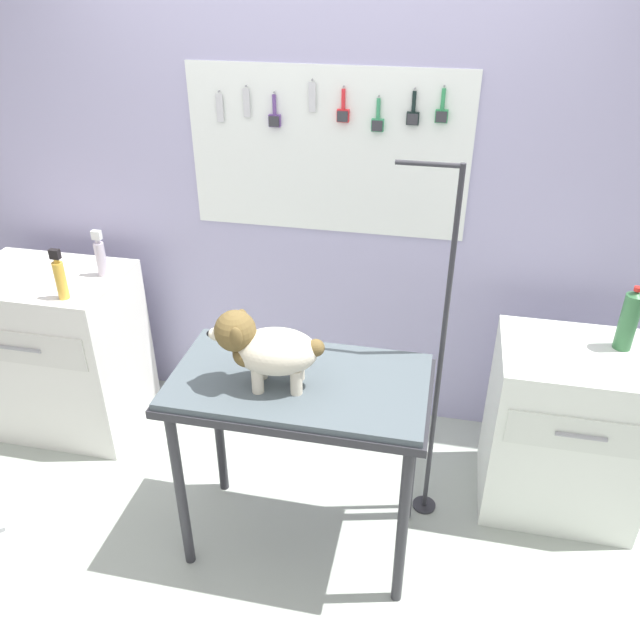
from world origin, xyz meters
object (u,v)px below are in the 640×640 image
object	(u,v)px
counter_left	(60,351)
soda_bottle	(629,320)
grooming_table	(300,399)
dog	(265,348)
shampoo_bottle	(60,277)
grooming_arm	(437,372)
cabinet_right	(564,430)

from	to	relation	value
counter_left	soda_bottle	world-z (taller)	soda_bottle
grooming_table	dog	size ratio (longest dim) A/B	2.38
grooming_table	shampoo_bottle	distance (m)	1.31
dog	counter_left	distance (m)	1.62
grooming_table	grooming_arm	world-z (taller)	grooming_arm
grooming_arm	cabinet_right	size ratio (longest dim) A/B	1.99
grooming_arm	counter_left	size ratio (longest dim) A/B	1.85
dog	cabinet_right	size ratio (longest dim) A/B	0.51
shampoo_bottle	grooming_table	bearing A→B (deg)	-17.00
dog	cabinet_right	world-z (taller)	dog
counter_left	shampoo_bottle	xyz separation A→B (m)	(0.25, -0.19, 0.56)
grooming_table	counter_left	size ratio (longest dim) A/B	1.13
grooming_arm	counter_left	world-z (taller)	grooming_arm
grooming_table	soda_bottle	xyz separation A→B (m)	(1.29, 0.57, 0.19)
counter_left	grooming_arm	bearing A→B (deg)	-7.46
dog	counter_left	world-z (taller)	dog
grooming_table	shampoo_bottle	bearing A→B (deg)	163.00
shampoo_bottle	cabinet_right	bearing A→B (deg)	2.92
grooming_table	cabinet_right	size ratio (longest dim) A/B	1.22
dog	cabinet_right	xyz separation A→B (m)	(1.24, 0.56, -0.64)
dog	grooming_arm	bearing A→B (deg)	30.20
grooming_arm	cabinet_right	world-z (taller)	grooming_arm
cabinet_right	soda_bottle	size ratio (longest dim) A/B	2.88
soda_bottle	grooming_arm	bearing A→B (deg)	-160.82
grooming_table	dog	distance (m)	0.30
grooming_table	dog	xyz separation A→B (m)	(-0.11, -0.07, 0.27)
grooming_table	soda_bottle	distance (m)	1.43
grooming_arm	cabinet_right	xyz separation A→B (m)	(0.60, 0.19, -0.36)
shampoo_bottle	soda_bottle	world-z (taller)	shampoo_bottle
dog	grooming_table	bearing A→B (deg)	30.38
dog	shampoo_bottle	xyz separation A→B (m)	(-1.12, 0.44, -0.04)
counter_left	grooming_table	bearing A→B (deg)	-21.02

